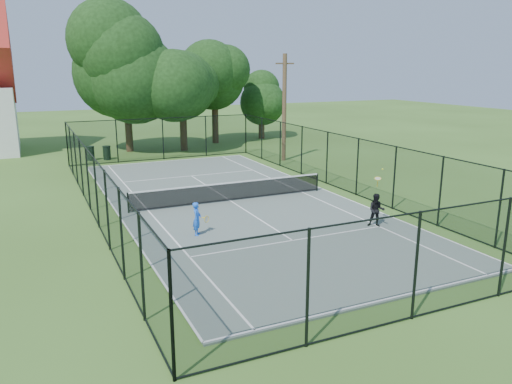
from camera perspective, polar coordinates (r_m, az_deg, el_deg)
name	(u,v)px	position (r m, az deg, el deg)	size (l,w,h in m)	color
ground	(231,202)	(24.80, -2.93, -1.15)	(120.00, 120.00, 0.00)	#3B5C1F
tennis_court	(231,201)	(24.79, -2.93, -1.08)	(11.00, 24.00, 0.06)	slate
tennis_net	(230,191)	(24.65, -2.95, 0.15)	(10.08, 0.08, 0.95)	black
fence	(230,172)	(24.45, -2.97, 2.24)	(13.10, 26.10, 3.00)	black
tree_near_left	(125,70)	(40.38, -14.74, 13.36)	(7.84, 7.84, 10.23)	#332114
tree_near_mid	(182,92)	(40.14, -8.44, 11.28)	(5.75, 5.75, 7.52)	#332114
tree_near_right	(214,82)	(43.87, -4.77, 12.37)	(5.94, 5.94, 8.20)	#332114
tree_far_right	(262,100)	(46.58, 0.64, 10.42)	(4.29, 4.29, 5.68)	#332114
trash_bin_left	(91,153)	(37.64, -18.39, 4.22)	(0.58, 0.58, 1.02)	black
trash_bin_right	(107,153)	(37.60, -16.68, 4.32)	(0.58, 0.58, 1.00)	black
utility_pole	(284,107)	(35.45, 3.25, 9.64)	(1.40, 0.30, 7.40)	#4C3823
player_blue	(197,219)	(19.77, -6.75, -3.05)	(0.85, 0.58, 1.33)	blue
player_black	(376,210)	(21.26, 13.60, -2.01)	(0.95, 0.91, 2.36)	black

